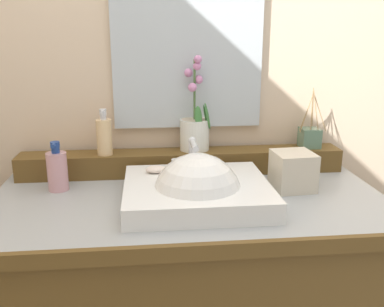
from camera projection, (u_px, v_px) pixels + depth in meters
The scene contains 10 objects.
wall_back at pixel (178, 81), 1.72m from camera, with size 2.92×0.20×2.45m, color beige.
back_ledge at pixel (182, 162), 1.62m from camera, with size 1.21×0.12×0.09m, color brown.
sink_basin at pixel (197, 195), 1.34m from camera, with size 0.45×0.40×0.29m.
soap_bar at pixel (156, 169), 1.43m from camera, with size 0.07×0.04×0.02m, color beige.
potted_plant at pixel (195, 128), 1.61m from camera, with size 0.12×0.11×0.35m.
soap_dispenser at pixel (104, 136), 1.55m from camera, with size 0.06×0.06×0.17m.
reed_diffuser at pixel (310, 137), 1.66m from camera, with size 0.11×0.08×0.23m.
lotion_bottle at pixel (57, 170), 1.44m from camera, with size 0.07×0.07×0.17m.
tissue_box at pixel (293, 171), 1.45m from camera, with size 0.13×0.13×0.13m, color beige.
mirror at pixel (188, 53), 1.58m from camera, with size 0.56×0.02×0.56m, color silver.
Camera 1 is at (-0.13, -1.29, 1.42)m, focal length 40.13 mm.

